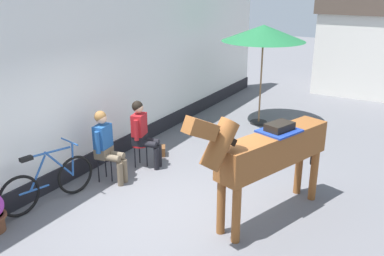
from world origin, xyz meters
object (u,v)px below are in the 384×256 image
Objects in this scene: satchel_bag at (163,151)px; saddled_horse_center at (268,151)px; seated_visitor_far at (142,131)px; leaning_bicycle at (49,183)px; seated_visitor_near at (106,143)px; cafe_parasol at (264,34)px.

saddled_horse_center is at bearing -147.29° from satchel_bag.
seated_visitor_far is 0.80× the size of leaning_bicycle.
seated_visitor_near is at bearing 139.71° from satchel_bag.
saddled_horse_center is at bearing 4.92° from seated_visitor_near.
cafe_parasol reaches higher than seated_visitor_near.
saddled_horse_center is 4.87m from cafe_parasol.
saddled_horse_center is 1.66× the size of leaning_bicycle.
saddled_horse_center is (2.87, -0.62, 0.38)m from seated_visitor_far.
seated_visitor_near reaches higher than leaning_bicycle.
leaning_bicycle reaches higher than satchel_bag.
seated_visitor_near is at bearing -175.08° from saddled_horse_center.
seated_visitor_near is at bearing 76.37° from leaning_bicycle.
saddled_horse_center reaches higher than seated_visitor_far.
seated_visitor_near is 0.48× the size of saddled_horse_center.
satchel_bag is at bearing 82.72° from seated_visitor_near.
cafe_parasol reaches higher than seated_visitor_far.
leaning_bicycle is 6.29m from cafe_parasol.
seated_visitor_far is at bearing -105.63° from cafe_parasol.
seated_visitor_near and seated_visitor_far have the same top height.
leaning_bicycle is at bearing -156.79° from saddled_horse_center.
seated_visitor_near is at bearing -101.61° from seated_visitor_far.
leaning_bicycle is at bearing -103.63° from seated_visitor_near.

